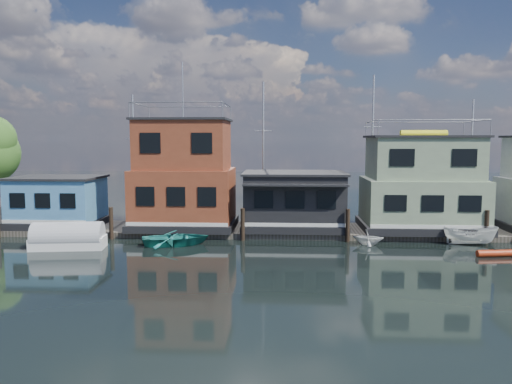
# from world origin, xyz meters

# --- Properties ---
(ground) EXTENTS (160.00, 160.00, 0.00)m
(ground) POSITION_xyz_m (0.00, 0.00, 0.00)
(ground) COLOR black
(ground) RESTS_ON ground
(dock) EXTENTS (48.00, 5.00, 0.40)m
(dock) POSITION_xyz_m (0.00, 12.00, 0.20)
(dock) COLOR #595147
(dock) RESTS_ON ground
(houseboat_blue) EXTENTS (6.40, 4.90, 3.66)m
(houseboat_blue) POSITION_xyz_m (-18.00, 12.00, 2.21)
(houseboat_blue) COLOR black
(houseboat_blue) RESTS_ON dock
(houseboat_red) EXTENTS (7.40, 5.90, 11.86)m
(houseboat_red) POSITION_xyz_m (-8.50, 12.00, 4.10)
(houseboat_red) COLOR black
(houseboat_red) RESTS_ON dock
(houseboat_dark) EXTENTS (7.40, 6.10, 4.06)m
(houseboat_dark) POSITION_xyz_m (-0.50, 11.98, 2.42)
(houseboat_dark) COLOR black
(houseboat_dark) RESTS_ON dock
(houseboat_green) EXTENTS (8.40, 5.90, 7.03)m
(houseboat_green) POSITION_xyz_m (8.50, 12.00, 3.55)
(houseboat_green) COLOR black
(houseboat_green) RESTS_ON dock
(pilings) EXTENTS (42.28, 0.28, 2.20)m
(pilings) POSITION_xyz_m (-0.33, 9.20, 1.10)
(pilings) COLOR #2D2116
(pilings) RESTS_ON ground
(background_masts) EXTENTS (36.40, 0.16, 12.00)m
(background_masts) POSITION_xyz_m (4.76, 18.00, 5.55)
(background_masts) COLOR silver
(background_masts) RESTS_ON ground
(tarp_runabout) EXTENTS (4.62, 2.35, 1.80)m
(tarp_runabout) POSITION_xyz_m (-14.66, 6.12, 0.67)
(tarp_runabout) COLOR white
(tarp_runabout) RESTS_ON ground
(dinghy_white) EXTENTS (2.24, 2.03, 1.02)m
(dinghy_white) POSITION_xyz_m (4.21, 8.34, 0.51)
(dinghy_white) COLOR silver
(dinghy_white) RESTS_ON ground
(red_kayak) EXTENTS (2.82, 0.79, 0.41)m
(red_kayak) POSITION_xyz_m (11.36, 5.48, 0.20)
(red_kayak) COLOR #B93213
(red_kayak) RESTS_ON ground
(dinghy_teal) EXTENTS (4.96, 4.14, 0.88)m
(dinghy_teal) POSITION_xyz_m (-8.18, 7.53, 0.44)
(dinghy_teal) COLOR teal
(dinghy_teal) RESTS_ON ground
(motorboat) EXTENTS (3.48, 1.88, 1.27)m
(motorboat) POSITION_xyz_m (10.79, 8.64, 0.64)
(motorboat) COLOR white
(motorboat) RESTS_ON ground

